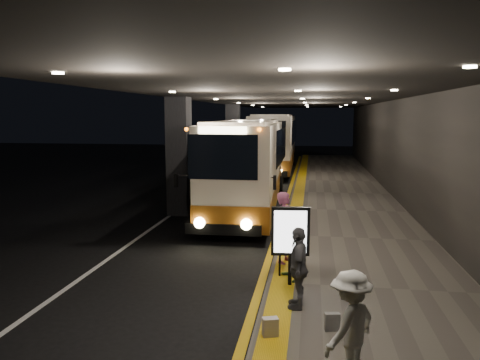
% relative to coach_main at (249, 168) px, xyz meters
% --- Properties ---
extents(ground, '(90.00, 90.00, 0.00)m').
position_rel_coach_main_xyz_m(ground, '(-0.94, -5.32, -1.65)').
color(ground, black).
extents(lane_line_white, '(0.12, 50.00, 0.01)m').
position_rel_coach_main_xyz_m(lane_line_white, '(-2.74, -0.32, -1.64)').
color(lane_line_white, silver).
rests_on(lane_line_white, ground).
extents(kerb_stripe_yellow, '(0.18, 50.00, 0.01)m').
position_rel_coach_main_xyz_m(kerb_stripe_yellow, '(1.41, -0.32, -1.64)').
color(kerb_stripe_yellow, gold).
rests_on(kerb_stripe_yellow, ground).
extents(sidewalk, '(4.50, 50.00, 0.15)m').
position_rel_coach_main_xyz_m(sidewalk, '(3.81, -0.32, -1.57)').
color(sidewalk, '#514C44').
rests_on(sidewalk, ground).
extents(tactile_strip, '(0.50, 50.00, 0.01)m').
position_rel_coach_main_xyz_m(tactile_strip, '(1.91, -0.32, -1.49)').
color(tactile_strip, gold).
rests_on(tactile_strip, sidewalk).
extents(terminal_wall, '(0.10, 50.00, 6.00)m').
position_rel_coach_main_xyz_m(terminal_wall, '(6.06, -0.32, 1.35)').
color(terminal_wall, black).
rests_on(terminal_wall, ground).
extents(support_columns, '(0.80, 24.80, 4.40)m').
position_rel_coach_main_xyz_m(support_columns, '(-2.44, -1.32, 0.55)').
color(support_columns, black).
rests_on(support_columns, ground).
extents(canopy, '(9.00, 50.00, 0.40)m').
position_rel_coach_main_xyz_m(canopy, '(1.56, -0.32, 2.95)').
color(canopy, black).
rests_on(canopy, support_columns).
extents(coach_main, '(2.66, 11.08, 3.43)m').
position_rel_coach_main_xyz_m(coach_main, '(0.00, 0.00, 0.00)').
color(coach_main, beige).
rests_on(coach_main, ground).
extents(coach_second, '(2.63, 11.72, 3.67)m').
position_rel_coach_main_xyz_m(coach_second, '(-0.02, 13.07, 0.12)').
color(coach_second, beige).
rests_on(coach_second, ground).
extents(passenger_boarding, '(0.63, 0.75, 1.75)m').
position_rel_coach_main_xyz_m(passenger_boarding, '(1.86, -7.07, -0.62)').
color(passenger_boarding, '#C95E8F').
rests_on(passenger_boarding, sidewalk).
extents(passenger_waiting_green, '(0.75, 0.87, 1.53)m').
position_rel_coach_main_xyz_m(passenger_waiting_green, '(2.06, -8.29, -0.73)').
color(passenger_waiting_green, '#3D6437').
rests_on(passenger_waiting_green, sidewalk).
extents(passenger_waiting_white, '(0.97, 1.07, 1.53)m').
position_rel_coach_main_xyz_m(passenger_waiting_white, '(3.03, -12.06, -0.73)').
color(passenger_waiting_white, '#B9BBB4').
rests_on(passenger_waiting_white, sidewalk).
extents(passenger_waiting_grey, '(0.48, 0.91, 1.54)m').
position_rel_coach_main_xyz_m(passenger_waiting_grey, '(2.26, -9.74, -0.72)').
color(passenger_waiting_grey, '#424146').
rests_on(passenger_waiting_grey, sidewalk).
extents(bag_polka, '(0.27, 0.15, 0.31)m').
position_rel_coach_main_xyz_m(bag_polka, '(2.86, -10.62, -1.34)').
color(bag_polka, black).
rests_on(bag_polka, sidewalk).
extents(bag_plain, '(0.29, 0.22, 0.32)m').
position_rel_coach_main_xyz_m(bag_plain, '(1.86, -10.99, -1.34)').
color(bag_plain, beige).
rests_on(bag_plain, sidewalk).
extents(info_sign, '(0.81, 0.19, 1.69)m').
position_rel_coach_main_xyz_m(info_sign, '(2.06, -8.61, -0.36)').
color(info_sign, black).
rests_on(info_sign, sidewalk).
extents(stanchion_post, '(0.05, 0.05, 1.02)m').
position_rel_coach_main_xyz_m(stanchion_post, '(1.81, -8.07, -0.99)').
color(stanchion_post, black).
rests_on(stanchion_post, sidewalk).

